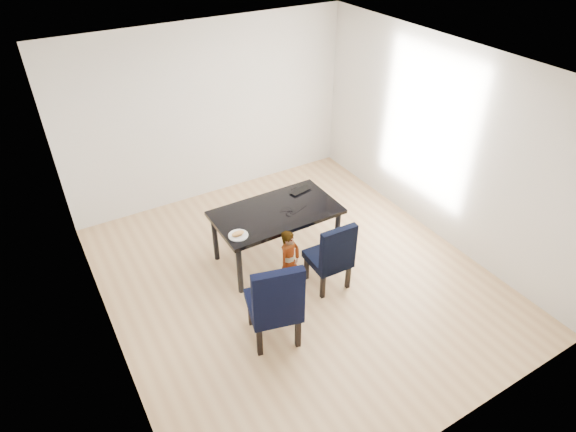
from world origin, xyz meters
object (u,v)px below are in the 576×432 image
dining_table (276,234)px  laptop (298,189)px  child (289,262)px  chair_left (273,298)px  chair_right (328,253)px  plate (238,235)px

dining_table → laptop: 0.70m
dining_table → child: (-0.19, -0.65, 0.07)m
child → laptop: 1.21m
chair_left → laptop: bearing=65.2°
chair_right → child: (-0.47, 0.13, -0.04)m
chair_right → laptop: 1.13m
dining_table → chair_left: bearing=-120.8°
child → plate: bearing=115.9°
chair_left → laptop: (1.22, 1.47, 0.20)m
dining_table → plate: bearing=-160.5°
dining_table → child: bearing=-106.0°
child → laptop: child is taller
dining_table → child: 0.68m
child → plate: 0.70m
laptop → dining_table: bearing=18.3°
dining_table → chair_right: size_ratio=1.65×
child → laptop: size_ratio=2.83×
chair_right → dining_table: bearing=112.2°
dining_table → child: child is taller
plate → dining_table: bearing=19.5°
dining_table → chair_right: 0.84m
dining_table → plate: 0.78m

